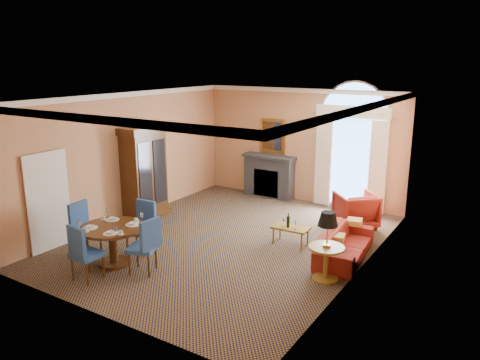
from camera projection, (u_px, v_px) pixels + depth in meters
The scene contains 12 objects.
ground at pixel (228, 240), 10.57m from camera, with size 7.50×7.50×0.00m, color #101734.
room_envelope at pixel (243, 126), 10.50m from camera, with size 6.04×7.52×3.45m.
armoire at pixel (144, 174), 11.88m from camera, with size 0.68×1.20×2.36m.
dining_table at pixel (112, 237), 9.19m from camera, with size 1.27×1.27×1.00m.
dining_chair_north at pixel (143, 223), 9.83m from camera, with size 0.59×0.59×1.10m.
dining_chair_south at pixel (82, 250), 8.45m from camera, with size 0.52×0.54×1.10m.
dining_chair_east at pixel (146, 243), 8.79m from camera, with size 0.63×0.63×1.10m.
dining_chair_west at pixel (83, 225), 9.73m from camera, with size 0.54×0.52×1.10m.
sofa at pixel (345, 244), 9.58m from camera, with size 2.03×0.79×0.59m, color maroon.
armchair at pixel (356, 210), 11.36m from camera, with size 0.91×0.93×0.85m, color maroon.
coffee_table at pixel (290, 228), 10.24m from camera, with size 0.82×0.48×0.74m.
side_table at pixel (327, 238), 8.48m from camera, with size 0.66×0.66×1.29m.
Camera 1 is at (5.48, -8.24, 3.97)m, focal length 35.00 mm.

